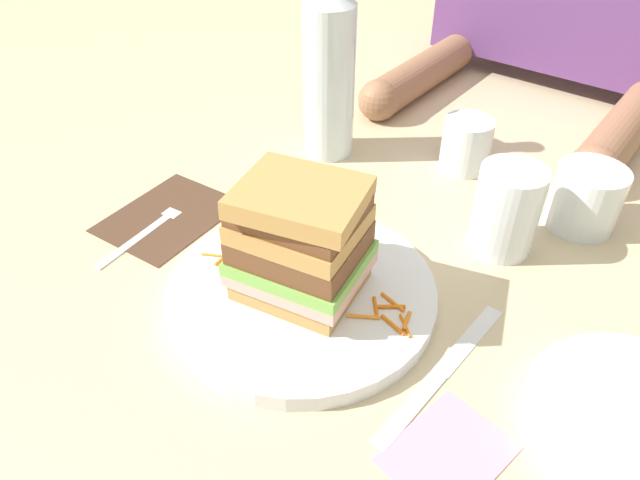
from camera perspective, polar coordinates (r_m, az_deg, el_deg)
ground_plane at (r=0.59m, az=0.22°, el=-6.03°), size 3.00×3.00×0.00m
main_plate at (r=0.59m, az=-1.80°, el=-5.17°), size 0.27×0.27×0.02m
sandwich at (r=0.54m, az=-1.92°, el=-0.10°), size 0.14×0.13×0.12m
carrot_shred_0 at (r=0.61m, az=-8.61°, el=-2.27°), size 0.02×0.03×0.00m
carrot_shred_1 at (r=0.63m, az=-10.64°, el=-1.43°), size 0.02×0.01×0.00m
carrot_shred_2 at (r=0.62m, az=-9.03°, el=-1.61°), size 0.01×0.03×0.00m
carrot_shred_3 at (r=0.62m, az=-7.65°, el=-1.87°), size 0.01×0.03×0.00m
carrot_shred_4 at (r=0.62m, az=-8.26°, el=-1.50°), size 0.01×0.02×0.00m
carrot_shred_5 at (r=0.62m, az=-9.64°, el=-1.90°), size 0.01×0.02×0.00m
carrot_shred_6 at (r=0.56m, az=6.95°, el=-6.49°), size 0.02×0.02×0.00m
carrot_shred_7 at (r=0.56m, az=5.49°, el=-6.61°), size 0.02×0.02×0.00m
carrot_shred_8 at (r=0.57m, az=7.14°, el=-6.04°), size 0.03×0.01×0.00m
carrot_shred_9 at (r=0.55m, az=8.34°, el=-8.32°), size 0.02×0.02×0.00m
carrot_shred_10 at (r=0.55m, az=4.28°, el=-7.49°), size 0.03×0.02×0.00m
carrot_shred_11 at (r=0.55m, az=8.48°, el=-7.84°), size 0.01×0.02×0.00m
carrot_shred_12 at (r=0.55m, az=7.36°, el=-8.00°), size 0.03×0.01×0.00m
napkin_dark at (r=0.72m, az=-14.76°, el=2.25°), size 0.13×0.16×0.00m
fork at (r=0.71m, az=-16.01°, el=1.53°), size 0.03×0.17×0.00m
knife at (r=0.54m, az=11.61°, el=-12.77°), size 0.02×0.20×0.00m
juice_glass at (r=0.66m, az=17.70°, el=2.47°), size 0.07×0.07×0.10m
water_bottle at (r=0.78m, az=0.88°, el=16.21°), size 0.07×0.07×0.26m
empty_tumbler_0 at (r=0.80m, az=14.12°, el=9.06°), size 0.07×0.07×0.07m
empty_tumbler_1 at (r=0.73m, az=24.59°, el=3.76°), size 0.08×0.08×0.07m
napkin_pink at (r=0.50m, az=12.41°, el=-19.72°), size 0.09×0.11×0.00m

